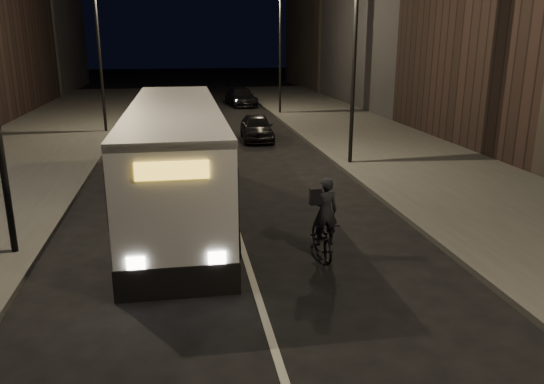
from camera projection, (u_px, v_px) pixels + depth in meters
name	position (u px, v px, depth m)	size (l,w,h in m)	color
ground	(265.00, 318.00, 10.26)	(180.00, 180.00, 0.00)	black
sidewalk_right	(396.00, 152.00, 24.89)	(7.00, 70.00, 0.16)	#3A3B38
sidewalk_left	(10.00, 166.00, 22.08)	(7.00, 70.00, 0.16)	#3A3B38
streetlight_right_mid	(349.00, 34.00, 21.00)	(1.20, 0.44, 8.12)	black
streetlight_right_far	(276.00, 36.00, 36.14)	(1.20, 0.44, 8.12)	black
streetlight_left_far	(103.00, 35.00, 28.70)	(1.20, 0.44, 8.12)	black
city_bus	(176.00, 154.00, 16.31)	(2.95, 12.31, 3.30)	silver
cyclist_on_bicycle	(323.00, 229.00, 13.06)	(0.62, 1.77, 2.04)	black
car_near	(257.00, 127.00, 28.02)	(1.61, 4.00, 1.36)	black
car_mid	(170.00, 120.00, 30.23)	(1.54, 4.42, 1.46)	#343336
car_far	(241.00, 97.00, 42.45)	(1.96, 4.83, 1.40)	black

